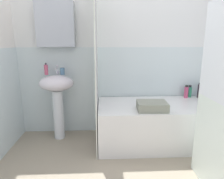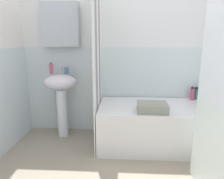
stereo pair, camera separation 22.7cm
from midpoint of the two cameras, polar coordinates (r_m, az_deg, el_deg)
wall_back_tiled at (r=2.78m, az=7.96°, el=10.62°), size 3.60×0.18×2.40m
sink at (r=2.70m, az=-12.04°, el=-0.62°), size 0.44×0.34×0.86m
faucet at (r=2.73m, az=-11.89°, el=5.71°), size 0.03×0.12×0.12m
soap_dispenser at (r=2.75m, az=-14.73°, el=5.76°), size 0.05×0.05×0.15m
toothbrush_cup at (r=2.70m, az=-10.51°, el=5.32°), size 0.06×0.06×0.09m
bathtub at (r=2.63m, az=16.92°, el=-9.83°), size 1.59×0.75×0.51m
shower_curtain at (r=2.37m, az=-1.36°, el=6.89°), size 0.01×0.75×2.00m
body_wash_bottle at (r=3.03m, az=28.93°, el=-1.04°), size 0.06×0.06×0.19m
lotion_bottle at (r=2.97m, az=27.47°, el=-0.91°), size 0.06×0.06×0.21m
conditioner_bottle at (r=2.97m, az=24.96°, el=-1.09°), size 0.06×0.06×0.17m
shampoo_bottle at (r=2.90m, az=24.08°, el=-1.18°), size 0.06×0.06×0.18m
towel_folded at (r=2.29m, az=14.22°, el=-5.00°), size 0.34×0.26×0.10m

